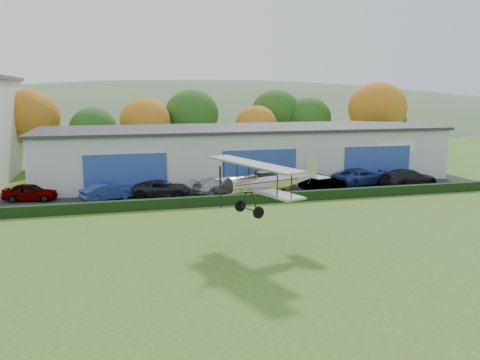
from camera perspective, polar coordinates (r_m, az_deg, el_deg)
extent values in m
plane|color=#3D6921|center=(24.22, 6.17, -11.36)|extent=(300.00, 300.00, 0.00)
cube|color=black|center=(44.36, 0.17, -1.32)|extent=(48.00, 9.00, 0.05)
cube|color=black|center=(39.76, 1.94, -2.13)|extent=(46.00, 0.60, 0.80)
cube|color=#B2B7BC|center=(51.15, 0.33, 3.02)|extent=(40.00, 12.00, 5.00)
cube|color=#2D3033|center=(50.89, 0.33, 5.98)|extent=(40.60, 12.60, 0.30)
cube|color=#28439C|center=(43.56, -12.98, 0.58)|extent=(7.00, 0.12, 3.60)
cube|color=#28439C|center=(45.49, 2.30, 1.23)|extent=(7.00, 0.12, 3.60)
cube|color=#28439C|center=(50.28, 15.50, 1.72)|extent=(7.00, 0.12, 3.60)
cylinder|color=#3D2614|center=(62.09, -22.80, 2.63)|extent=(0.36, 0.36, 3.15)
ellipsoid|color=#964C12|center=(61.72, -23.08, 6.73)|extent=(6.84, 6.84, 6.16)
cylinder|color=#3D2614|center=(59.54, -16.36, 2.39)|extent=(0.36, 0.36, 2.45)
ellipsoid|color=#1E4C14|center=(59.19, -16.52, 5.71)|extent=(5.32, 5.32, 4.79)
cylinder|color=#3D2614|center=(61.61, -10.73, 3.03)|extent=(0.36, 0.36, 2.80)
ellipsoid|color=#964C12|center=(61.26, -10.85, 6.71)|extent=(6.08, 6.08, 5.47)
cylinder|color=#3D2614|center=(64.24, -5.51, 3.61)|extent=(0.36, 0.36, 3.15)
ellipsoid|color=#1E4C14|center=(63.89, -5.58, 7.58)|extent=(6.84, 6.84, 6.16)
cylinder|color=#3D2614|center=(64.12, 1.87, 3.32)|extent=(0.36, 0.36, 2.45)
ellipsoid|color=#964C12|center=(63.80, 1.89, 6.41)|extent=(5.32, 5.32, 4.79)
cylinder|color=#3D2614|center=(68.63, 7.82, 3.83)|extent=(0.36, 0.36, 2.80)
ellipsoid|color=#1E4C14|center=(68.32, 7.90, 7.13)|extent=(6.08, 6.08, 5.47)
cylinder|color=#3D2614|center=(68.55, 15.32, 3.85)|extent=(0.36, 0.36, 3.50)
ellipsoid|color=#964C12|center=(68.22, 15.52, 7.99)|extent=(7.60, 7.60, 6.84)
cylinder|color=#3D2614|center=(74.06, 16.45, 3.83)|extent=(0.36, 0.36, 2.45)
ellipsoid|color=#1E4C14|center=(73.78, 16.59, 6.51)|extent=(5.32, 5.32, 4.79)
cylinder|color=#3D2614|center=(69.07, 4.11, 4.09)|extent=(0.36, 0.36, 3.15)
ellipsoid|color=#1E4C14|center=(68.74, 4.16, 7.78)|extent=(6.84, 6.84, 6.16)
ellipsoid|color=#4C6642|center=(165.25, -4.72, 1.69)|extent=(320.00, 196.00, 56.00)
ellipsoid|color=#4C6642|center=(189.50, 16.64, 4.06)|extent=(240.00, 126.00, 36.00)
imported|color=gray|center=(43.84, -23.00, -1.29)|extent=(4.42, 2.38, 1.43)
imported|color=navy|center=(41.99, -15.00, -1.31)|extent=(4.53, 3.13, 1.42)
imported|color=black|center=(42.52, -8.91, -0.97)|extent=(5.31, 3.28, 1.37)
imported|color=silver|center=(43.59, -2.57, -0.59)|extent=(5.07, 3.68, 1.36)
imported|color=gold|center=(44.28, 3.16, -0.23)|extent=(5.27, 3.49, 1.67)
imported|color=gray|center=(45.55, 9.45, -0.24)|extent=(4.29, 1.80, 1.38)
imported|color=navy|center=(48.63, 13.72, 0.38)|extent=(6.20, 4.06, 1.59)
imported|color=black|center=(49.19, 18.85, 0.25)|extent=(5.72, 2.66, 1.62)
cylinder|color=silver|center=(27.45, 2.12, -0.26)|extent=(3.92, 2.04, 0.91)
cone|color=silver|center=(29.26, 6.99, 0.32)|extent=(2.39, 1.55, 0.91)
cone|color=black|center=(26.30, -1.76, -0.72)|extent=(0.76, 1.02, 0.91)
cube|color=#9E110B|center=(27.61, 2.63, -0.09)|extent=(4.31, 2.18, 0.06)
cube|color=black|center=(27.67, 2.98, 0.71)|extent=(1.34, 0.95, 0.25)
cube|color=silver|center=(27.40, 1.77, -0.92)|extent=(3.43, 7.29, 0.10)
cube|color=silver|center=(27.06, 1.43, 1.86)|extent=(3.65, 7.70, 0.10)
cylinder|color=black|center=(24.92, 4.32, -0.46)|extent=(0.08, 0.08, 1.31)
cylinder|color=black|center=(25.47, 5.95, -0.25)|extent=(0.08, 0.08, 1.31)
cylinder|color=black|center=(29.21, -1.86, 1.14)|extent=(0.08, 0.08, 1.31)
cylinder|color=black|center=(29.68, -0.36, 1.29)|extent=(0.08, 0.08, 1.31)
cylinder|color=black|center=(26.82, 1.85, 1.03)|extent=(0.12, 0.22, 0.75)
cylinder|color=black|center=(27.40, 1.02, 1.22)|extent=(0.12, 0.22, 0.75)
cylinder|color=black|center=(26.94, 1.57, -2.31)|extent=(0.28, 0.69, 1.23)
cylinder|color=black|center=(27.64, 0.57, -1.99)|extent=(0.28, 0.69, 1.23)
cylinder|color=black|center=(27.42, 1.06, -3.38)|extent=(0.66, 1.84, 0.07)
cylinder|color=black|center=(26.70, 2.14, -3.77)|extent=(0.66, 0.33, 0.64)
cylinder|color=black|center=(28.16, 0.03, -3.02)|extent=(0.66, 0.33, 0.64)
cylinder|color=black|center=(29.75, 8.03, -0.03)|extent=(0.37, 0.17, 0.42)
cube|color=silver|center=(29.70, 8.04, 0.54)|extent=(1.67, 2.77, 0.06)
cube|color=silver|center=(29.68, 8.21, 1.52)|extent=(0.88, 0.34, 1.11)
cube|color=black|center=(26.16, -2.28, -0.78)|extent=(0.09, 0.13, 2.22)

